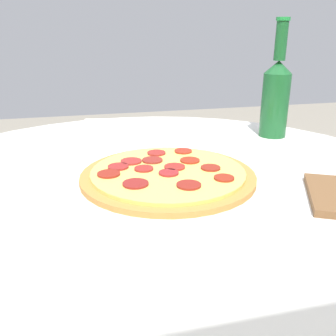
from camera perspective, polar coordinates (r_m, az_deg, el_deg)
name	(u,v)px	position (r m, az deg, el deg)	size (l,w,h in m)	color
table	(156,259)	(0.74, -1.85, -13.68)	(1.07, 1.07, 0.72)	silver
pizza	(168,174)	(0.68, -0.05, -0.94)	(0.32, 0.32, 0.02)	#B77F3D
beer_bottle	(276,94)	(0.97, 16.10, 10.72)	(0.07, 0.07, 0.28)	#195628
napkin	(107,123)	(1.09, -9.28, 6.77)	(0.15, 0.11, 0.01)	white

